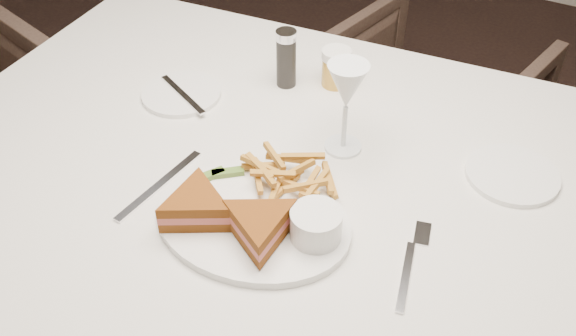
# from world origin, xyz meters

# --- Properties ---
(table) EXTENTS (1.49, 1.06, 0.75)m
(table) POSITION_xyz_m (0.33, -0.01, 0.38)
(table) COLOR silver
(table) RESTS_ON ground
(chair_far) EXTENTS (0.69, 0.66, 0.61)m
(chair_far) POSITION_xyz_m (0.30, 0.88, 0.30)
(chair_far) COLOR #443229
(chair_far) RESTS_ON ground
(table_setting) EXTENTS (0.81, 0.60, 0.18)m
(table_setting) POSITION_xyz_m (0.33, -0.06, 0.79)
(table_setting) COLOR white
(table_setting) RESTS_ON table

